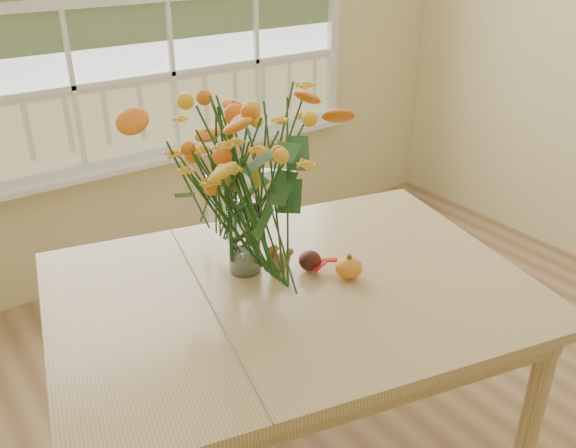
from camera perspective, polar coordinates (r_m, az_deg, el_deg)
wall_back at (r=3.50m, az=-11.29°, el=16.96°), size 4.00×0.02×2.70m
window at (r=3.44m, az=-11.29°, el=19.86°), size 2.42×0.12×1.74m
dining_table at (r=2.07m, az=0.32°, el=-7.95°), size 1.76×1.43×0.83m
windsor_chair at (r=2.84m, az=-3.17°, el=-3.33°), size 0.54×0.53×0.88m
flower_vase at (r=1.95m, az=-4.34°, el=5.08°), size 0.52×0.52×0.62m
pumpkin at (r=2.05m, az=5.71°, el=-4.17°), size 0.09×0.09×0.07m
turkey_figurine at (r=2.07m, az=-0.81°, el=-3.53°), size 0.09×0.07×0.10m
dark_gourd at (r=2.09m, az=2.07°, el=-3.53°), size 0.13×0.08×0.07m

